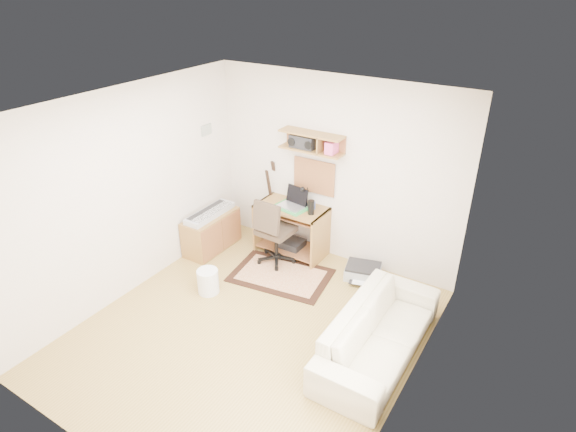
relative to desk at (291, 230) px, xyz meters
The scene contains 22 objects.
floor 1.84m from the desk, 73.41° to the right, with size 3.60×4.00×0.01m, color #AE8E48.
ceiling 2.87m from the desk, 73.41° to the right, with size 3.60×4.00×0.01m, color white.
back_wall 1.09m from the desk, 28.58° to the left, with size 3.60×0.01×2.60m, color silver.
left_wall 2.34m from the desk, 126.81° to the right, with size 0.01×4.00×2.60m, color silver.
right_wall 3.03m from the desk, 36.64° to the right, with size 0.01×4.00×2.60m, color silver.
wall_shelf 1.35m from the desk, 35.03° to the left, with size 0.90×0.25×0.26m, color olive.
cork_board 0.86m from the desk, 50.00° to the left, with size 0.64×0.03×0.49m, color #A18250.
wall_photo 1.87m from the desk, 169.98° to the right, with size 0.02×0.20×0.15m, color #4C8CBF.
desk is the anchor object (origin of this frame).
laptop 0.51m from the desk, 60.26° to the right, with size 0.36×0.36×0.28m, color silver, non-canonical shape.
speaker 0.59m from the desk, ahead, with size 0.09×0.09×0.20m, color black.
desk_lamp 0.57m from the desk, 38.75° to the left, with size 0.10×0.10×0.30m, color black, non-canonical shape.
pencil_cup 0.53m from the desk, 19.13° to the left, with size 0.07×0.07×0.11m, color #334D9B.
boombox 1.32m from the desk, 59.68° to the left, with size 0.35×0.16×0.18m, color black.
rug 0.73m from the desk, 71.32° to the right, with size 1.31×0.87×0.02m, color beige.
task_chair 0.35m from the desk, 98.74° to the right, with size 0.52×0.52×1.02m, color #392D22, non-canonical shape.
cabinet 1.19m from the desk, 153.59° to the right, with size 0.40×0.90×0.55m, color olive.
music_keyboard 1.21m from the desk, 153.59° to the right, with size 0.26×0.85×0.07m, color #B2B5BA.
guitar 0.56m from the desk, 164.32° to the left, with size 0.34×0.21×1.26m, color #B86938, non-canonical shape.
waste_basket 1.48m from the desk, 105.69° to the right, with size 0.27×0.27×0.33m, color white.
printer 1.20m from the desk, ahead, with size 0.47×0.36×0.18m, color #A5A8AA.
sofa 2.29m from the desk, 34.10° to the right, with size 1.93×0.56×0.76m, color beige.
Camera 1 is at (2.66, -3.45, 3.77)m, focal length 29.94 mm.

